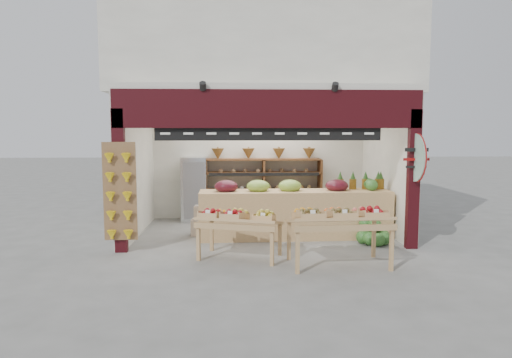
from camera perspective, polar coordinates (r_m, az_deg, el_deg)
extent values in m
plane|color=slate|center=(9.77, 1.10, -7.27)|extent=(60.00, 60.00, 0.00)
cube|color=white|center=(11.82, 0.36, 2.40)|extent=(5.76, 0.18, 3.00)
cube|color=white|center=(10.34, -14.74, 1.68)|extent=(0.18, 3.38, 3.00)
cube|color=white|center=(10.69, 16.00, 1.78)|extent=(0.18, 3.38, 3.00)
cube|color=white|center=(10.14, 0.90, 10.62)|extent=(5.76, 3.38, 0.12)
cube|color=white|center=(11.38, 0.54, 15.90)|extent=(6.36, 4.60, 2.40)
cube|color=black|center=(8.47, 1.63, 8.75)|extent=(5.70, 0.14, 0.70)
cube|color=black|center=(8.74, -16.67, -0.28)|extent=(0.22, 0.14, 2.65)
cube|color=black|center=(9.14, 19.05, -0.09)|extent=(0.22, 0.14, 2.65)
cube|color=black|center=(8.49, 1.60, 5.71)|extent=(4.20, 0.05, 0.26)
cylinder|color=white|center=(8.57, 2.24, 7.38)|extent=(0.34, 0.05, 0.34)
cube|color=brown|center=(8.67, -16.65, -1.49)|extent=(0.60, 0.04, 1.80)
cylinder|color=#A1CAB6|center=(9.03, 19.35, 2.53)|extent=(0.04, 0.90, 0.90)
cylinder|color=maroon|center=(9.01, 19.41, 2.52)|extent=(0.01, 0.92, 0.92)
cube|color=brown|center=(11.56, -6.18, -1.36)|extent=(0.05, 0.48, 1.54)
cube|color=brown|center=(11.57, 0.96, -1.33)|extent=(0.05, 0.48, 1.54)
cube|color=brown|center=(11.75, 7.98, -1.27)|extent=(0.05, 0.48, 1.54)
cube|color=brown|center=(11.63, 0.95, -3.44)|extent=(2.88, 0.48, 0.04)
cube|color=brown|center=(11.57, 0.96, -1.33)|extent=(2.88, 0.48, 0.04)
cube|color=brown|center=(11.52, 0.96, 0.80)|extent=(2.88, 0.48, 0.04)
cube|color=brown|center=(11.50, 0.96, 2.47)|extent=(2.88, 0.48, 0.04)
cone|color=brown|center=(11.47, -4.79, 3.14)|extent=(0.32, 0.32, 0.28)
cone|color=brown|center=(11.47, -0.95, 3.16)|extent=(0.32, 0.32, 0.28)
cone|color=brown|center=(11.52, 2.87, 3.17)|extent=(0.32, 0.32, 0.28)
cone|color=brown|center=(11.62, 6.65, 3.16)|extent=(0.32, 0.32, 0.28)
cube|color=silver|center=(11.51, -7.61, -1.25)|extent=(0.67, 0.67, 1.60)
cube|color=silver|center=(9.99, -6.89, -5.99)|extent=(0.43, 0.34, 0.35)
cube|color=silver|center=(9.93, -6.62, -4.17)|extent=(0.39, 0.31, 0.29)
cube|color=#13481A|center=(9.84, -3.77, -6.31)|extent=(0.41, 0.32, 0.29)
cube|color=silver|center=(10.23, -3.59, -5.89)|extent=(0.37, 0.29, 0.27)
cube|color=tan|center=(9.68, 4.88, -4.40)|extent=(4.01, 0.84, 1.00)
ellipsoid|color=#59141E|center=(9.48, -3.75, -0.94)|extent=(0.49, 0.44, 0.27)
ellipsoid|color=#8CB23F|center=(9.51, 0.27, -0.91)|extent=(0.49, 0.44, 0.27)
ellipsoid|color=#8CB23F|center=(9.58, 4.25, -0.88)|extent=(0.49, 0.44, 0.27)
ellipsoid|color=#59141E|center=(9.76, 10.07, -0.82)|extent=(0.49, 0.44, 0.27)
cylinder|color=olive|center=(9.95, 10.46, -0.64)|extent=(0.15, 0.15, 0.22)
cylinder|color=olive|center=(10.02, 12.00, -0.63)|extent=(0.15, 0.15, 0.22)
cylinder|color=olive|center=(10.10, 13.52, -0.61)|extent=(0.15, 0.15, 0.22)
cylinder|color=olive|center=(10.19, 15.01, -0.59)|extent=(0.15, 0.15, 0.22)
cylinder|color=olive|center=(10.20, 15.30, -0.59)|extent=(0.15, 0.15, 0.22)
cube|color=tan|center=(8.07, -2.02, -5.25)|extent=(1.59, 1.17, 0.22)
cube|color=tan|center=(8.05, -7.21, -8.14)|extent=(0.07, 0.07, 0.57)
cube|color=tan|center=(7.68, 2.01, -8.77)|extent=(0.07, 0.07, 0.57)
cube|color=tan|center=(8.67, -5.56, -7.09)|extent=(0.07, 0.07, 0.57)
cube|color=tan|center=(8.33, 3.00, -7.61)|extent=(0.07, 0.07, 0.57)
cube|color=tan|center=(7.75, 10.28, -5.04)|extent=(1.69, 0.99, 0.24)
cube|color=tan|center=(7.29, 5.22, -9.19)|extent=(0.06, 0.06, 0.67)
cube|color=tan|center=(7.72, 16.57, -8.56)|extent=(0.06, 0.06, 0.67)
cube|color=tan|center=(8.06, 4.14, -7.70)|extent=(0.06, 0.06, 0.67)
cube|color=tan|center=(8.45, 14.51, -7.24)|extent=(0.06, 0.06, 0.67)
sphere|color=#1A4E1A|center=(9.33, 14.00, -7.25)|extent=(0.27, 0.27, 0.27)
sphere|color=#1A4E1A|center=(9.41, 15.69, -7.17)|extent=(0.27, 0.27, 0.27)
sphere|color=#1A4E1A|center=(9.60, 13.51, -6.86)|extent=(0.27, 0.27, 0.27)
sphere|color=#1A4E1A|center=(9.68, 15.15, -6.80)|extent=(0.27, 0.27, 0.27)
sphere|color=#1A4E1A|center=(9.45, 14.63, -5.59)|extent=(0.27, 0.27, 0.27)
sphere|color=#1A4E1A|center=(9.28, 15.03, -7.34)|extent=(0.27, 0.27, 0.27)
sphere|color=#1A4E1A|center=(9.43, 13.19, -7.08)|extent=(0.27, 0.27, 0.27)
sphere|color=#1A4E1A|center=(9.56, 13.51, -5.43)|extent=(0.27, 0.27, 0.27)
sphere|color=#1A4E1A|center=(9.59, 15.64, -6.93)|extent=(0.27, 0.27, 0.27)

